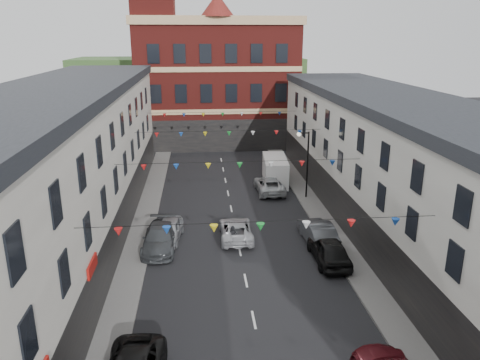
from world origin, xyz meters
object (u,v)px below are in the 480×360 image
object	(u,v)px
moving_car	(236,229)
car_left_e	(169,230)
car_left_d	(160,238)
car_right_d	(329,250)
car_right_f	(269,185)
pedestrian	(233,237)
street_lamp	(305,156)
car_right_e	(318,232)
white_van	(275,170)

from	to	relation	value
moving_car	car_left_e	bearing A→B (deg)	-1.35
car_left_d	car_left_e	distance (m)	1.46
car_right_d	moving_car	distance (m)	6.97
car_left_d	car_right_f	size ratio (longest dim) A/B	1.03
car_left_d	pedestrian	xyz separation A→B (m)	(4.93, -0.30, 0.01)
street_lamp	car_left_d	world-z (taller)	street_lamp
street_lamp	moving_car	world-z (taller)	street_lamp
car_right_e	moving_car	world-z (taller)	car_right_e
car_left_e	pedestrian	size ratio (longest dim) A/B	2.75
car_right_e	car_right_f	xyz separation A→B (m)	(-1.71, 11.13, -0.09)
car_left_d	car_right_f	distance (m)	14.38
car_left_e	car_right_d	distance (m)	11.19
white_van	pedestrian	world-z (taller)	white_van
street_lamp	car_left_e	world-z (taller)	street_lamp
car_right_f	car_right_d	bearing A→B (deg)	95.42
car_right_d	car_right_e	xyz separation A→B (m)	(0.00, 2.95, -0.02)
car_left_e	car_right_d	xyz separation A→B (m)	(10.32, -4.34, 0.10)
street_lamp	white_van	bearing A→B (deg)	109.67
car_left_d	car_left_e	size ratio (longest dim) A/B	1.24
street_lamp	pedestrian	bearing A→B (deg)	-126.49
street_lamp	pedestrian	xyz separation A→B (m)	(-6.97, -9.42, -3.13)
car_right_d	pedestrian	world-z (taller)	car_right_d
street_lamp	car_left_e	bearing A→B (deg)	-145.68
moving_car	car_right_f	bearing A→B (deg)	-110.78
car_left_e	pedestrian	world-z (taller)	pedestrian
car_right_e	moving_car	size ratio (longest dim) A/B	1.01
street_lamp	white_van	world-z (taller)	street_lamp
car_right_e	pedestrian	xyz separation A→B (m)	(-5.92, -0.27, -0.03)
car_left_d	car_right_e	xyz separation A→B (m)	(10.84, -0.03, 0.04)
car_left_e	white_van	distance (m)	15.91
car_right_d	moving_car	world-z (taller)	car_right_d
street_lamp	car_right_e	distance (m)	9.72
car_right_d	car_right_f	world-z (taller)	car_right_d
car_right_d	white_van	world-z (taller)	white_van
car_left_e	car_right_d	bearing A→B (deg)	-15.44
car_right_f	white_van	world-z (taller)	white_van
moving_car	car_right_e	bearing A→B (deg)	168.18
street_lamp	car_left_d	size ratio (longest dim) A/B	1.14
car_right_d	pedestrian	bearing A→B (deg)	-24.86
white_van	pedestrian	size ratio (longest dim) A/B	3.62
car_left_e	white_van	world-z (taller)	white_van
street_lamp	car_right_e	bearing A→B (deg)	-96.55
car_left_d	car_right_d	bearing A→B (deg)	-13.67
pedestrian	car_left_e	bearing A→B (deg)	176.31
car_left_e	white_van	xyz separation A→B (m)	(9.61, 12.67, 0.51)
car_right_e	pedestrian	size ratio (longest dim) A/B	3.15
car_left_e	white_van	size ratio (longest dim) A/B	0.76
car_right_e	pedestrian	distance (m)	5.92
white_van	pedestrian	bearing A→B (deg)	-105.48
moving_car	white_van	size ratio (longest dim) A/B	0.86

